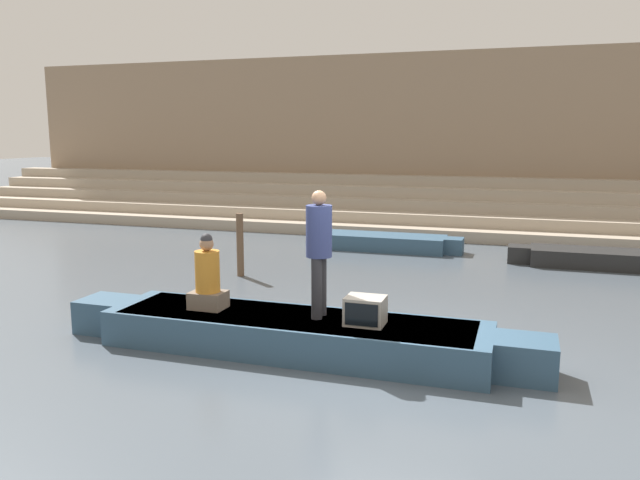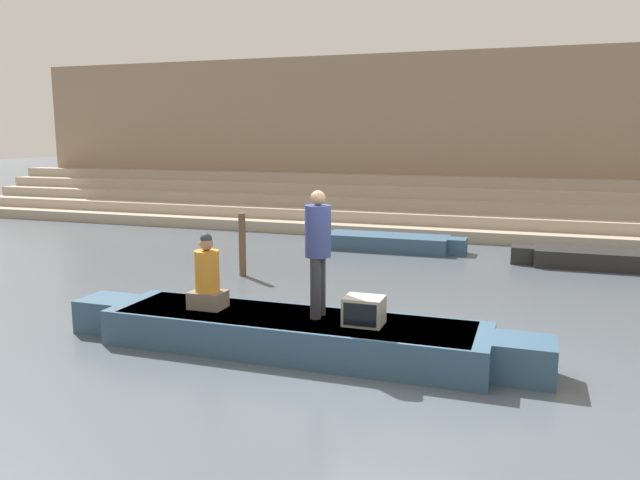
# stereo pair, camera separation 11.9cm
# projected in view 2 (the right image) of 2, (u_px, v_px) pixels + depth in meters

# --- Properties ---
(ground_plane) EXTENTS (120.00, 120.00, 0.00)m
(ground_plane) POSITION_uv_depth(u_px,v_px,m) (384.00, 358.00, 8.58)
(ground_plane) COLOR #4C5660
(ghat_steps) EXTENTS (36.00, 3.55, 1.66)m
(ghat_steps) POSITION_uv_depth(u_px,v_px,m) (471.00, 213.00, 19.58)
(ghat_steps) COLOR tan
(ghat_steps) RESTS_ON ground
(back_wall) EXTENTS (34.20, 1.28, 5.74)m
(back_wall) POSITION_uv_depth(u_px,v_px,m) (479.00, 140.00, 20.98)
(back_wall) COLOR #937A60
(back_wall) RESTS_ON ground
(rowboat_main) EXTENTS (7.02, 1.44, 0.51)m
(rowboat_main) POSITION_uv_depth(u_px,v_px,m) (292.00, 333.00, 8.82)
(rowboat_main) COLOR #33516B
(rowboat_main) RESTS_ON ground
(person_standing) EXTENTS (0.36, 0.36, 1.78)m
(person_standing) POSITION_uv_depth(u_px,v_px,m) (318.00, 245.00, 8.60)
(person_standing) COLOR #28282D
(person_standing) RESTS_ON rowboat_main
(person_rowing) EXTENTS (0.51, 0.40, 1.12)m
(person_rowing) POSITION_uv_depth(u_px,v_px,m) (207.00, 278.00, 9.14)
(person_rowing) COLOR #756656
(person_rowing) RESTS_ON rowboat_main
(tv_set) EXTENTS (0.53, 0.43, 0.38)m
(tv_set) POSITION_uv_depth(u_px,v_px,m) (364.00, 311.00, 8.38)
(tv_set) COLOR #9E998E
(tv_set) RESTS_ON rowboat_main
(moored_boat_shore) EXTENTS (4.75, 1.07, 0.40)m
(moored_boat_shore) POSITION_uv_depth(u_px,v_px,m) (620.00, 260.00, 14.21)
(moored_boat_shore) COLOR black
(moored_boat_shore) RESTS_ON ground
(moored_boat_distant) EXTENTS (4.13, 1.07, 0.40)m
(moored_boat_distant) POSITION_uv_depth(u_px,v_px,m) (387.00, 242.00, 16.57)
(moored_boat_distant) COLOR #33516B
(moored_boat_distant) RESTS_ON ground
(mooring_post) EXTENTS (0.15, 0.15, 1.37)m
(mooring_post) POSITION_uv_depth(u_px,v_px,m) (242.00, 245.00, 13.46)
(mooring_post) COLOR brown
(mooring_post) RESTS_ON ground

